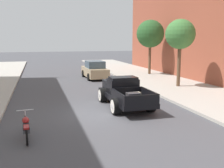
{
  "coord_description": "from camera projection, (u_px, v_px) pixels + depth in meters",
  "views": [
    {
      "loc": [
        -2.82,
        -12.09,
        3.56
      ],
      "look_at": [
        1.35,
        2.36,
        1.0
      ],
      "focal_mm": 41.56,
      "sensor_mm": 36.0,
      "label": 1
    }
  ],
  "objects": [
    {
      "name": "ground_plane",
      "position": [
        99.0,
        113.0,
        12.81
      ],
      "size": [
        140.0,
        140.0,
        0.0
      ],
      "primitive_type": "plane",
      "color": "#47474C"
    },
    {
      "name": "sidewalk_right",
      "position": [
        223.0,
        102.0,
        14.78
      ],
      "size": [
        5.5,
        64.0,
        0.15
      ],
      "primitive_type": "cube",
      "color": "#ADA89E",
      "rests_on": "ground"
    },
    {
      "name": "hotrod_truck_black",
      "position": [
        123.0,
        92.0,
        14.18
      ],
      "size": [
        2.22,
        4.96,
        1.58
      ],
      "color": "black",
      "rests_on": "ground"
    },
    {
      "name": "motorcycle_parked",
      "position": [
        26.0,
        126.0,
        9.46
      ],
      "size": [
        0.62,
        2.12,
        0.93
      ],
      "color": "black",
      "rests_on": "ground"
    },
    {
      "name": "car_background_tan",
      "position": [
        95.0,
        70.0,
        24.22
      ],
      "size": [
        1.94,
        4.33,
        1.65
      ],
      "color": "tan",
      "rests_on": "ground"
    },
    {
      "name": "street_tree_nearest",
      "position": [
        180.0,
        35.0,
        18.81
      ],
      "size": [
        2.17,
        2.17,
        4.92
      ],
      "color": "brown",
      "rests_on": "sidewalk_right"
    },
    {
      "name": "street_tree_second",
      "position": [
        150.0,
        34.0,
        25.79
      ],
      "size": [
        2.75,
        2.75,
        5.4
      ],
      "color": "brown",
      "rests_on": "sidewalk_right"
    }
  ]
}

